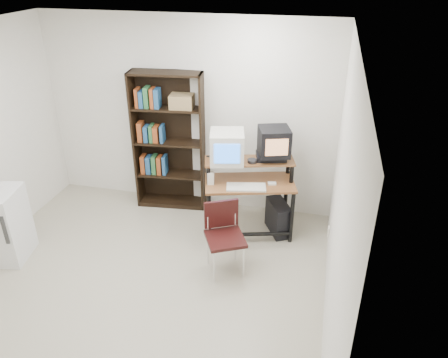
% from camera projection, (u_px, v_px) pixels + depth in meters
% --- Properties ---
extents(floor, '(4.00, 4.00, 0.01)m').
position_uv_depth(floor, '(136.00, 289.00, 4.74)').
color(floor, '#AEA890').
rests_on(floor, ground).
extents(ceiling, '(4.00, 4.00, 0.01)m').
position_uv_depth(ceiling, '(106.00, 41.00, 3.54)').
color(ceiling, white).
rests_on(ceiling, back_wall).
extents(back_wall, '(4.00, 0.01, 2.60)m').
position_uv_depth(back_wall, '(187.00, 115.00, 5.86)').
color(back_wall, silver).
rests_on(back_wall, floor).
extents(right_wall, '(0.01, 4.00, 2.60)m').
position_uv_depth(right_wall, '(339.00, 208.00, 3.72)').
color(right_wall, silver).
rests_on(right_wall, floor).
extents(computer_desk, '(1.20, 0.82, 0.98)m').
position_uv_depth(computer_desk, '(249.00, 186.00, 5.41)').
color(computer_desk, brown).
rests_on(computer_desk, floor).
extents(crt_monitor, '(0.48, 0.48, 0.38)m').
position_uv_depth(crt_monitor, '(227.00, 147.00, 5.25)').
color(crt_monitor, beige).
rests_on(crt_monitor, computer_desk).
extents(vcr, '(0.41, 0.34, 0.08)m').
position_uv_depth(vcr, '(271.00, 157.00, 5.37)').
color(vcr, black).
rests_on(vcr, computer_desk).
extents(crt_tv, '(0.45, 0.44, 0.34)m').
position_uv_depth(crt_tv, '(274.00, 142.00, 5.25)').
color(crt_tv, black).
rests_on(crt_tv, vcr).
extents(cd_spindle, '(0.13, 0.13, 0.05)m').
position_uv_depth(cd_spindle, '(252.00, 161.00, 5.28)').
color(cd_spindle, '#26262B').
rests_on(cd_spindle, computer_desk).
extents(keyboard, '(0.50, 0.30, 0.03)m').
position_uv_depth(keyboard, '(246.00, 188.00, 5.23)').
color(keyboard, beige).
rests_on(keyboard, computer_desk).
extents(mousepad, '(0.26, 0.23, 0.01)m').
position_uv_depth(mousepad, '(272.00, 186.00, 5.30)').
color(mousepad, black).
rests_on(mousepad, computer_desk).
extents(mouse, '(0.11, 0.08, 0.03)m').
position_uv_depth(mouse, '(272.00, 184.00, 5.31)').
color(mouse, white).
rests_on(mouse, mousepad).
extents(desk_speaker, '(0.09, 0.09, 0.17)m').
position_uv_depth(desk_speaker, '(211.00, 179.00, 5.29)').
color(desk_speaker, beige).
rests_on(desk_speaker, computer_desk).
extents(pc_tower, '(0.39, 0.49, 0.42)m').
position_uv_depth(pc_tower, '(278.00, 217.00, 5.62)').
color(pc_tower, black).
rests_on(pc_tower, floor).
extents(school_chair, '(0.55, 0.55, 0.82)m').
position_uv_depth(school_chair, '(224.00, 230.00, 4.84)').
color(school_chair, black).
rests_on(school_chair, floor).
extents(bookshelf, '(0.99, 0.42, 1.91)m').
position_uv_depth(bookshelf, '(169.00, 140.00, 5.94)').
color(bookshelf, black).
rests_on(bookshelf, floor).
extents(mini_fridge, '(0.61, 0.61, 0.88)m').
position_uv_depth(mini_fridge, '(1.00, 225.00, 5.05)').
color(mini_fridge, silver).
rests_on(mini_fridge, floor).
extents(wall_outlet, '(0.02, 0.08, 0.12)m').
position_uv_depth(wall_outlet, '(328.00, 231.00, 5.18)').
color(wall_outlet, beige).
rests_on(wall_outlet, right_wall).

